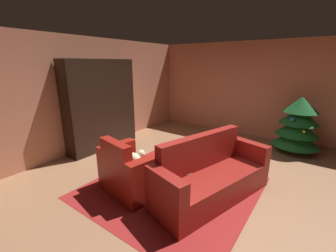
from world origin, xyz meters
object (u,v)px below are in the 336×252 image
Objects in this scene: couch_red at (211,177)px; coffee_table at (174,168)px; bookshelf_unit at (105,104)px; book_stack_on_table at (175,163)px; decorated_tree at (298,125)px; armchair_red at (130,172)px; bottle_on_table at (186,158)px.

coffee_table is (-0.57, -0.16, 0.06)m from couch_red.
bookshelf_unit reaches higher than book_stack_on_table.
coffee_table is at bearing -79.23° from book_stack_on_table.
couch_red is 1.63× the size of decorated_tree.
book_stack_on_table is at bearing 41.04° from armchair_red.
book_stack_on_table is at bearing -115.59° from decorated_tree.
couch_red is at bearing 12.76° from book_stack_on_table.
couch_red is 10.21× the size of book_stack_on_table.
bottle_on_table is at bearing 56.37° from coffee_table.
decorated_tree is at bearing 60.18° from armchair_red.
armchair_red is 0.53× the size of couch_red.
bottle_on_table reaches higher than coffee_table.
bottle_on_table is at bearing 49.25° from book_stack_on_table.
bookshelf_unit is at bearing 165.55° from book_stack_on_table.
decorated_tree reaches higher than couch_red.
armchair_red is 0.74m from book_stack_on_table.
couch_red is 0.59m from coffee_table.
book_stack_on_table is at bearing -14.45° from bookshelf_unit.
bottle_on_table is (-0.46, 0.00, 0.19)m from couch_red.
bookshelf_unit is 0.99× the size of couch_red.
coffee_table is 0.24m from bottle_on_table.
bookshelf_unit is at bearing 170.61° from couch_red.
bookshelf_unit is at bearing 164.91° from coffee_table.
bookshelf_unit reaches higher than bottle_on_table.
bookshelf_unit is 8.83× the size of bottle_on_table.
bookshelf_unit is 2.66m from bottle_on_table.
bookshelf_unit is 2.91× the size of coffee_table.
bottle_on_table reaches higher than book_stack_on_table.
book_stack_on_table is 0.16× the size of decorated_tree.
decorated_tree is (1.28, 2.79, 0.14)m from bottle_on_table.
bottle_on_table is at bearing -10.96° from bookshelf_unit.
bookshelf_unit reaches higher than armchair_red.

